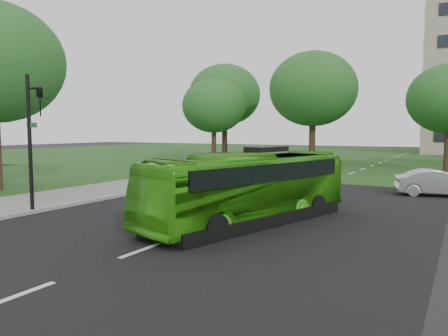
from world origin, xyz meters
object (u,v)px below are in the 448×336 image
object	(u,v)px
tree_park_a	(214,106)
bus	(250,188)
traffic_light	(32,133)
sedan	(438,183)
tree_park_f	(225,95)
tree_park_b	(313,89)

from	to	relation	value
tree_park_a	bus	size ratio (longest dim) A/B	0.93
traffic_light	tree_park_a	bearing A→B (deg)	108.17
tree_park_a	bus	xyz separation A→B (m)	(15.30, -23.48, -4.37)
bus	sedan	xyz separation A→B (m)	(5.35, 10.12, -0.58)
bus	tree_park_a	bearing A→B (deg)	138.66
tree_park_a	bus	bearing A→B (deg)	-56.92
tree_park_a	sedan	bearing A→B (deg)	-32.90
tree_park_f	sedan	xyz separation A→B (m)	(22.04, -18.04, -6.38)
tree_park_f	sedan	world-z (taller)	tree_park_f
tree_park_b	traffic_light	distance (m)	27.08
sedan	traffic_light	distance (m)	18.56
traffic_light	sedan	bearing A→B (deg)	45.91
tree_park_b	traffic_light	xyz separation A→B (m)	(-2.46, -26.71, -3.70)
sedan	tree_park_b	bearing A→B (deg)	24.46
tree_park_f	tree_park_a	bearing A→B (deg)	-73.37
bus	traffic_light	world-z (taller)	traffic_light
tree_park_b	sedan	size ratio (longest dim) A/B	2.55
tree_park_a	sedan	xyz separation A→B (m)	(20.64, -13.35, -4.94)
tree_park_a	tree_park_f	size ratio (longest dim) A/B	0.80
traffic_light	tree_park_b	bearing A→B (deg)	87.30
tree_park_f	bus	xyz separation A→B (m)	(16.69, -28.16, -5.80)
tree_park_a	tree_park_b	size ratio (longest dim) A/B	0.81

